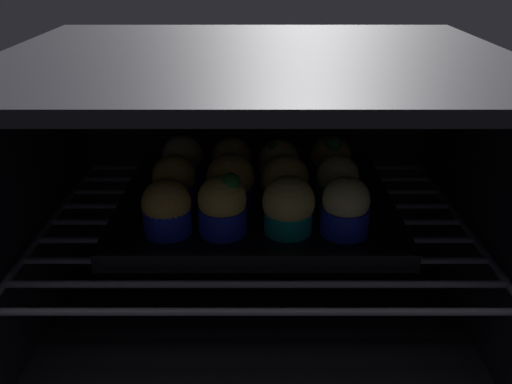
{
  "coord_description": "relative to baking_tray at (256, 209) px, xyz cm",
  "views": [
    {
      "loc": [
        -0.08,
        -40.16,
        46.56
      ],
      "look_at": [
        0.0,
        23.6,
        17.19
      ],
      "focal_mm": 37.58,
      "sensor_mm": 36.0,
      "label": 1
    }
  ],
  "objects": [
    {
      "name": "muffin_row2_col3",
      "position": [
        10.66,
        7.38,
        3.92
      ],
      "size": [
        5.75,
        5.75,
        7.54
      ],
      "color": "#1928B7",
      "rests_on": "baking_tray"
    },
    {
      "name": "oven_cavity",
      "position": [
        0.0,
        2.64,
        2.31
      ],
      "size": [
        59.0,
        47.0,
        37.0
      ],
      "color": "black",
      "rests_on": "ground"
    },
    {
      "name": "muffin_row0_col1",
      "position": [
        -3.92,
        -7.2,
        4.06
      ],
      "size": [
        5.77,
        5.77,
        7.81
      ],
      "color": "#1928B7",
      "rests_on": "baking_tray"
    },
    {
      "name": "muffin_row1_col1",
      "position": [
        -3.3,
        -0.21,
        4.04
      ],
      "size": [
        6.27,
        6.27,
        7.38
      ],
      "color": "#1928B7",
      "rests_on": "baking_tray"
    },
    {
      "name": "muffin_row1_col3",
      "position": [
        10.62,
        0.35,
        3.81
      ],
      "size": [
        5.75,
        5.75,
        6.99
      ],
      "color": "#0C8C84",
      "rests_on": "baking_tray"
    },
    {
      "name": "muffin_row2_col2",
      "position": [
        3.26,
        6.96,
        3.66
      ],
      "size": [
        5.75,
        5.75,
        6.73
      ],
      "color": "silver",
      "rests_on": "baking_tray"
    },
    {
      "name": "baking_tray",
      "position": [
        0.0,
        0.0,
        0.0
      ],
      "size": [
        35.81,
        28.58,
        2.2
      ],
      "color": "black",
      "rests_on": "oven_rack"
    },
    {
      "name": "muffin_row0_col2",
      "position": [
        3.83,
        -6.95,
        3.82
      ],
      "size": [
        6.29,
        6.29,
        7.1
      ],
      "color": "#0C8C84",
      "rests_on": "baking_tray"
    },
    {
      "name": "muffin_row0_col0",
      "position": [
        -10.54,
        -7.15,
        3.59
      ],
      "size": [
        5.93,
        5.93,
        6.79
      ],
      "color": "#1928B7",
      "rests_on": "baking_tray"
    },
    {
      "name": "muffin_row2_col1",
      "position": [
        -3.47,
        7.44,
        3.68
      ],
      "size": [
        5.75,
        5.75,
        6.91
      ],
      "color": "#1928B7",
      "rests_on": "baking_tray"
    },
    {
      "name": "muffin_row1_col2",
      "position": [
        3.8,
        -0.31,
        3.87
      ],
      "size": [
        6.1,
        6.1,
        7.22
      ],
      "color": "#7A238C",
      "rests_on": "baking_tray"
    },
    {
      "name": "muffin_row0_col3",
      "position": [
        10.55,
        -7.3,
        3.92
      ],
      "size": [
        5.75,
        5.75,
        7.2
      ],
      "color": "#1928B7",
      "rests_on": "baking_tray"
    },
    {
      "name": "muffin_row1_col0",
      "position": [
        -10.56,
        -0.37,
        3.89
      ],
      "size": [
        5.75,
        5.75,
        7.25
      ],
      "color": "#1928B7",
      "rests_on": "baking_tray"
    },
    {
      "name": "muffin_row2_col0",
      "position": [
        -10.47,
        7.61,
        3.79
      ],
      "size": [
        5.75,
        5.75,
        7.09
      ],
      "color": "#1928B7",
      "rests_on": "baking_tray"
    },
    {
      "name": "oven_rack",
      "position": [
        0.0,
        -1.6,
        -1.09
      ],
      "size": [
        54.8,
        42.0,
        0.8
      ],
      "color": "#51515B",
      "rests_on": "oven_cavity"
    }
  ]
}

